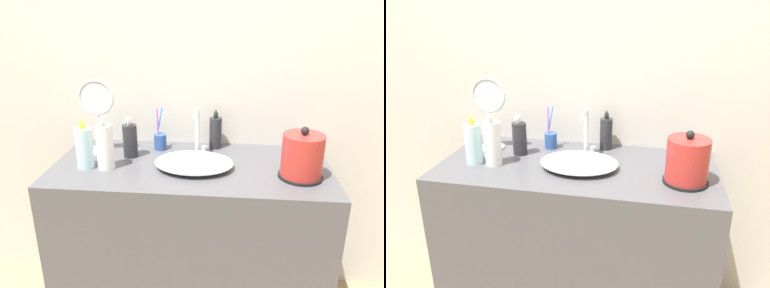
% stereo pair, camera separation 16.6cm
% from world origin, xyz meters
% --- Properties ---
extents(wall_back, '(6.00, 0.04, 2.60)m').
position_xyz_m(wall_back, '(0.00, 0.60, 1.30)').
color(wall_back, beige).
rests_on(wall_back, ground_plane).
extents(vanity_counter, '(1.25, 0.58, 0.83)m').
position_xyz_m(vanity_counter, '(0.00, 0.29, 0.42)').
color(vanity_counter, '#4C4C51').
rests_on(vanity_counter, ground_plane).
extents(sink_basin, '(0.35, 0.26, 0.05)m').
position_xyz_m(sink_basin, '(0.02, 0.26, 0.86)').
color(sink_basin, white).
rests_on(sink_basin, vanity_counter).
extents(faucet, '(0.06, 0.13, 0.23)m').
position_xyz_m(faucet, '(0.02, 0.41, 0.96)').
color(faucet, silver).
rests_on(faucet, vanity_counter).
extents(electric_kettle, '(0.18, 0.18, 0.22)m').
position_xyz_m(electric_kettle, '(0.47, 0.20, 0.92)').
color(electric_kettle, black).
rests_on(electric_kettle, vanity_counter).
extents(toothbrush_cup, '(0.06, 0.06, 0.21)m').
position_xyz_m(toothbrush_cup, '(-0.17, 0.47, 0.88)').
color(toothbrush_cup, '#2D519E').
rests_on(toothbrush_cup, vanity_counter).
extents(lotion_bottle, '(0.08, 0.08, 0.24)m').
position_xyz_m(lotion_bottle, '(-0.37, 0.22, 0.93)').
color(lotion_bottle, white).
rests_on(lotion_bottle, vanity_counter).
extents(shampoo_bottle, '(0.07, 0.07, 0.23)m').
position_xyz_m(shampoo_bottle, '(-0.46, 0.22, 0.93)').
color(shampoo_bottle, silver).
rests_on(shampoo_bottle, vanity_counter).
extents(mouthwash_bottle, '(0.07, 0.07, 0.19)m').
position_xyz_m(mouthwash_bottle, '(-0.30, 0.36, 0.91)').
color(mouthwash_bottle, '#28282D').
rests_on(mouthwash_bottle, vanity_counter).
extents(hand_cream_bottle, '(0.06, 0.06, 0.20)m').
position_xyz_m(hand_cream_bottle, '(0.10, 0.52, 0.91)').
color(hand_cream_bottle, '#28282D').
rests_on(hand_cream_bottle, vanity_counter).
extents(vanity_mirror, '(0.17, 0.12, 0.36)m').
position_xyz_m(vanity_mirror, '(-0.46, 0.41, 1.03)').
color(vanity_mirror, silver).
rests_on(vanity_mirror, vanity_counter).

